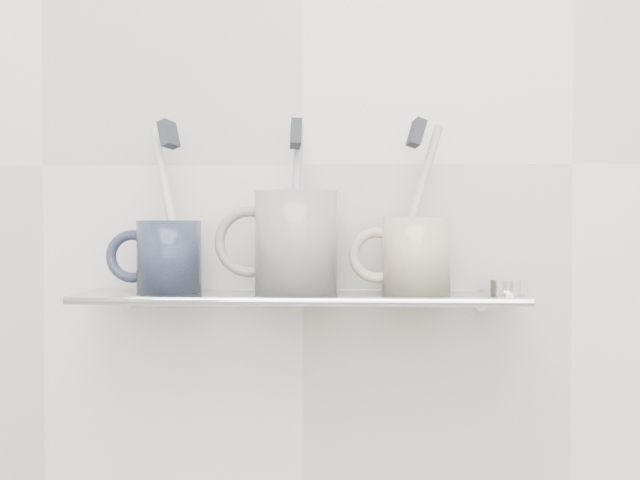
# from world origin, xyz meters

# --- Properties ---
(wall_back) EXTENTS (2.50, 0.00, 2.50)m
(wall_back) POSITION_xyz_m (0.00, 1.10, 1.25)
(wall_back) COLOR silver
(wall_back) RESTS_ON ground
(shelf_glass) EXTENTS (0.50, 0.12, 0.01)m
(shelf_glass) POSITION_xyz_m (0.00, 1.04, 1.10)
(shelf_glass) COLOR silver
(shelf_glass) RESTS_ON wall_back
(shelf_rail) EXTENTS (0.50, 0.01, 0.01)m
(shelf_rail) POSITION_xyz_m (0.00, 0.98, 1.10)
(shelf_rail) COLOR silver
(shelf_rail) RESTS_ON shelf_glass
(bracket_left) EXTENTS (0.02, 0.03, 0.02)m
(bracket_left) POSITION_xyz_m (-0.21, 1.09, 1.09)
(bracket_left) COLOR silver
(bracket_left) RESTS_ON wall_back
(bracket_right) EXTENTS (0.02, 0.03, 0.02)m
(bracket_right) POSITION_xyz_m (0.21, 1.09, 1.09)
(bracket_right) COLOR silver
(bracket_right) RESTS_ON wall_back
(mug_left) EXTENTS (0.10, 0.10, 0.08)m
(mug_left) POSITION_xyz_m (-0.15, 1.04, 1.14)
(mug_left) COLOR #1A1F30
(mug_left) RESTS_ON shelf_glass
(mug_left_handle) EXTENTS (0.06, 0.01, 0.06)m
(mug_left_handle) POSITION_xyz_m (-0.19, 1.04, 1.14)
(mug_left_handle) COLOR #1A1F30
(mug_left_handle) RESTS_ON mug_left
(toothbrush_left) EXTENTS (0.06, 0.06, 0.18)m
(toothbrush_left) POSITION_xyz_m (-0.15, 1.04, 1.20)
(toothbrush_left) COLOR white
(toothbrush_left) RESTS_ON mug_left
(bristles_left) EXTENTS (0.03, 0.03, 0.03)m
(bristles_left) POSITION_xyz_m (-0.15, 1.04, 1.28)
(bristles_left) COLOR #2B2F37
(bristles_left) RESTS_ON toothbrush_left
(mug_center) EXTENTS (0.12, 0.12, 0.12)m
(mug_center) POSITION_xyz_m (-0.00, 1.04, 1.16)
(mug_center) COLOR silver
(mug_center) RESTS_ON shelf_glass
(mug_center_handle) EXTENTS (0.08, 0.01, 0.08)m
(mug_center_handle) POSITION_xyz_m (-0.06, 1.04, 1.16)
(mug_center_handle) COLOR silver
(mug_center_handle) RESTS_ON mug_center
(toothbrush_center) EXTENTS (0.02, 0.06, 0.19)m
(toothbrush_center) POSITION_xyz_m (-0.00, 1.04, 1.20)
(toothbrush_center) COLOR #9499B3
(toothbrush_center) RESTS_ON mug_center
(bristles_center) EXTENTS (0.02, 0.03, 0.04)m
(bristles_center) POSITION_xyz_m (-0.00, 1.04, 1.28)
(bristles_center) COLOR #2B2F37
(bristles_center) RESTS_ON toothbrush_center
(mug_right) EXTENTS (0.09, 0.09, 0.09)m
(mug_right) POSITION_xyz_m (0.13, 1.04, 1.14)
(mug_right) COLOR beige
(mug_right) RESTS_ON shelf_glass
(mug_right_handle) EXTENTS (0.06, 0.01, 0.06)m
(mug_right_handle) POSITION_xyz_m (0.09, 1.04, 1.14)
(mug_right_handle) COLOR beige
(mug_right_handle) RESTS_ON mug_right
(toothbrush_right) EXTENTS (0.07, 0.04, 0.18)m
(toothbrush_right) POSITION_xyz_m (0.13, 1.04, 1.20)
(toothbrush_right) COLOR beige
(toothbrush_right) RESTS_ON mug_right
(bristles_right) EXTENTS (0.02, 0.03, 0.03)m
(bristles_right) POSITION_xyz_m (0.13, 1.04, 1.28)
(bristles_right) COLOR #2B2F37
(bristles_right) RESTS_ON toothbrush_right
(chrome_cap) EXTENTS (0.04, 0.04, 0.02)m
(chrome_cap) POSITION_xyz_m (0.23, 1.04, 1.11)
(chrome_cap) COLOR silver
(chrome_cap) RESTS_ON shelf_glass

